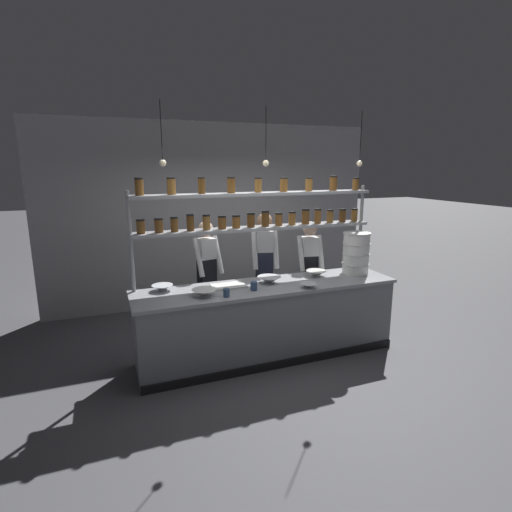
# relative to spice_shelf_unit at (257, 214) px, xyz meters

# --- Properties ---
(ground_plane) EXTENTS (40.00, 40.00, 0.00)m
(ground_plane) POSITION_rel_spice_shelf_unit_xyz_m (0.01, -0.33, -1.74)
(ground_plane) COLOR #4C4C51
(back_wall) EXTENTS (5.63, 0.12, 3.02)m
(back_wall) POSITION_rel_spice_shelf_unit_xyz_m (0.01, 1.96, -0.23)
(back_wall) COLOR #939399
(back_wall) RESTS_ON ground_plane
(prep_counter) EXTENTS (3.23, 0.76, 0.92)m
(prep_counter) POSITION_rel_spice_shelf_unit_xyz_m (0.01, -0.33, -1.28)
(prep_counter) COLOR gray
(prep_counter) RESTS_ON ground_plane
(spice_shelf_unit) EXTENTS (3.11, 0.28, 2.20)m
(spice_shelf_unit) POSITION_rel_spice_shelf_unit_xyz_m (0.00, 0.00, 0.00)
(spice_shelf_unit) COLOR #999BA0
(spice_shelf_unit) RESTS_ON ground_plane
(chef_left) EXTENTS (0.41, 0.33, 1.61)m
(chef_left) POSITION_rel_spice_shelf_unit_xyz_m (-0.54, 0.49, -0.82)
(chef_left) COLOR black
(chef_left) RESTS_ON ground_plane
(chef_center) EXTENTS (0.40, 0.33, 1.70)m
(chef_center) POSITION_rel_spice_shelf_unit_xyz_m (0.25, 0.36, -0.76)
(chef_center) COLOR black
(chef_center) RESTS_ON ground_plane
(chef_right) EXTENTS (0.39, 0.31, 1.57)m
(chef_right) POSITION_rel_spice_shelf_unit_xyz_m (0.91, 0.29, -0.85)
(chef_right) COLOR black
(chef_right) RESTS_ON ground_plane
(container_stack) EXTENTS (0.36, 0.36, 0.55)m
(container_stack) POSITION_rel_spice_shelf_unit_xyz_m (1.30, -0.26, -0.55)
(container_stack) COLOR white
(container_stack) RESTS_ON prep_counter
(cutting_board) EXTENTS (0.40, 0.26, 0.02)m
(cutting_board) POSITION_rel_spice_shelf_unit_xyz_m (-0.46, -0.24, -0.81)
(cutting_board) COLOR silver
(cutting_board) RESTS_ON prep_counter
(prep_bowl_near_left) EXTENTS (0.20, 0.20, 0.06)m
(prep_bowl_near_left) POSITION_rel_spice_shelf_unit_xyz_m (0.41, -0.61, -0.80)
(prep_bowl_near_left) COLOR #B2B7BC
(prep_bowl_near_left) RESTS_ON prep_counter
(prep_bowl_center_front) EXTENTS (0.27, 0.27, 0.07)m
(prep_bowl_center_front) POSITION_rel_spice_shelf_unit_xyz_m (0.75, -0.19, -0.79)
(prep_bowl_center_front) COLOR silver
(prep_bowl_center_front) RESTS_ON prep_counter
(prep_bowl_center_back) EXTENTS (0.24, 0.24, 0.07)m
(prep_bowl_center_back) POSITION_rel_spice_shelf_unit_xyz_m (-1.22, -0.09, -0.79)
(prep_bowl_center_back) COLOR silver
(prep_bowl_center_back) RESTS_ON prep_counter
(prep_bowl_near_right) EXTENTS (0.29, 0.29, 0.08)m
(prep_bowl_near_right) POSITION_rel_spice_shelf_unit_xyz_m (0.05, -0.26, -0.78)
(prep_bowl_near_right) COLOR silver
(prep_bowl_near_right) RESTS_ON prep_counter
(prep_bowl_far_left) EXTENTS (0.28, 0.28, 0.08)m
(prep_bowl_far_left) POSITION_rel_spice_shelf_unit_xyz_m (-0.81, -0.46, -0.79)
(prep_bowl_far_left) COLOR white
(prep_bowl_far_left) RESTS_ON prep_counter
(serving_cup_front) EXTENTS (0.07, 0.07, 0.09)m
(serving_cup_front) POSITION_rel_spice_shelf_unit_xyz_m (-0.59, -0.58, -0.78)
(serving_cup_front) COLOR #334C70
(serving_cup_front) RESTS_ON prep_counter
(serving_cup_by_board) EXTENTS (0.08, 0.08, 0.10)m
(serving_cup_by_board) POSITION_rel_spice_shelf_unit_xyz_m (-0.23, -0.46, -0.77)
(serving_cup_by_board) COLOR #334C70
(serving_cup_by_board) RESTS_ON prep_counter
(pendant_light_row) EXTENTS (2.47, 0.07, 0.65)m
(pendant_light_row) POSITION_rel_spice_shelf_unit_xyz_m (0.01, -0.33, 0.64)
(pendant_light_row) COLOR black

